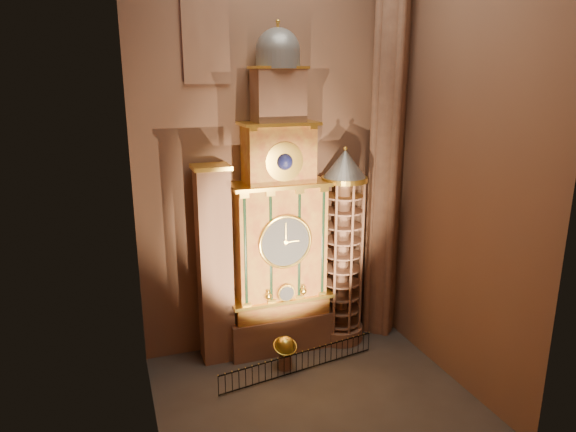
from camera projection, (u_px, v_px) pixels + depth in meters
name	position (u px, v px, depth m)	size (l,w,h in m)	color
floor	(314.00, 398.00, 23.54)	(14.00, 14.00, 0.00)	#383330
wall_back	(272.00, 142.00, 26.08)	(22.00, 22.00, 0.00)	#845F47
wall_left	(138.00, 171.00, 18.36)	(22.00, 22.00, 0.00)	#845F47
wall_right	(462.00, 152.00, 22.90)	(22.00, 22.00, 0.00)	#845F47
astronomical_clock	(279.00, 229.00, 26.28)	(5.60, 2.41, 16.70)	#8C634C
portrait_tower	(215.00, 265.00, 25.60)	(1.80, 1.60, 10.20)	#8C634C
stair_turret	(342.00, 249.00, 27.55)	(2.50, 2.50, 10.80)	#8C634C
gothic_pier	(387.00, 140.00, 27.15)	(2.04, 2.04, 22.00)	#8C634C
stained_glass_window	(205.00, 26.00, 23.51)	(2.20, 0.14, 5.20)	navy
celestial_globe	(285.00, 350.00, 25.64)	(1.24, 1.18, 1.75)	#8C634C
iron_railing	(299.00, 362.00, 25.41)	(8.44, 1.36, 1.04)	black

